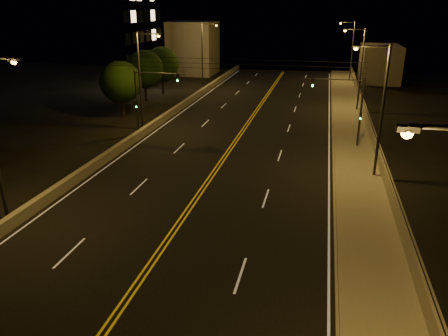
% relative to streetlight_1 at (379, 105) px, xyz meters
% --- Properties ---
extents(road, '(18.00, 120.00, 0.02)m').
position_rel_streetlight_1_xyz_m(road, '(-11.53, -4.79, -5.51)').
color(road, black).
rests_on(road, ground).
extents(sidewalk, '(3.60, 120.00, 0.30)m').
position_rel_streetlight_1_xyz_m(sidewalk, '(-0.73, -4.79, -5.37)').
color(sidewalk, gray).
rests_on(sidewalk, ground).
extents(curb, '(0.14, 120.00, 0.15)m').
position_rel_streetlight_1_xyz_m(curb, '(-2.60, -4.79, -5.45)').
color(curb, gray).
rests_on(curb, ground).
extents(parapet_wall, '(0.30, 120.00, 1.00)m').
position_rel_streetlight_1_xyz_m(parapet_wall, '(0.92, -4.79, -4.72)').
color(parapet_wall, gray).
rests_on(parapet_wall, sidewalk).
extents(jersey_barrier, '(0.45, 120.00, 0.77)m').
position_rel_streetlight_1_xyz_m(jersey_barrier, '(-20.73, -4.79, -5.14)').
color(jersey_barrier, gray).
rests_on(jersey_barrier, ground).
extents(distant_building_right, '(6.00, 10.00, 5.87)m').
position_rel_streetlight_1_xyz_m(distant_building_right, '(4.97, 45.96, -2.58)').
color(distant_building_right, gray).
rests_on(distant_building_right, ground).
extents(distant_building_left, '(8.00, 8.00, 9.28)m').
position_rel_streetlight_1_xyz_m(distant_building_left, '(-27.53, 47.21, -0.88)').
color(distant_building_left, gray).
rests_on(distant_building_left, ground).
extents(parapet_rail, '(0.06, 120.00, 0.06)m').
position_rel_streetlight_1_xyz_m(parapet_rail, '(0.92, -4.79, -4.19)').
color(parapet_rail, black).
rests_on(parapet_rail, parapet_wall).
extents(lane_markings, '(17.32, 116.00, 0.00)m').
position_rel_streetlight_1_xyz_m(lane_markings, '(-11.53, -4.86, -5.50)').
color(lane_markings, silver).
rests_on(lane_markings, road).
extents(streetlight_1, '(2.55, 0.28, 9.61)m').
position_rel_streetlight_1_xyz_m(streetlight_1, '(0.00, 0.00, 0.00)').
color(streetlight_1, '#2D2D33').
rests_on(streetlight_1, ground).
extents(streetlight_2, '(2.55, 0.28, 9.61)m').
position_rel_streetlight_1_xyz_m(streetlight_2, '(0.00, 22.04, 0.00)').
color(streetlight_2, '#2D2D33').
rests_on(streetlight_2, ground).
extents(streetlight_3, '(2.55, 0.28, 9.61)m').
position_rel_streetlight_1_xyz_m(streetlight_3, '(0.00, 43.86, 0.00)').
color(streetlight_3, '#2D2D33').
rests_on(streetlight_3, ground).
extents(streetlight_5, '(2.55, 0.28, 9.61)m').
position_rel_streetlight_1_xyz_m(streetlight_5, '(-21.47, 9.11, 0.00)').
color(streetlight_5, '#2D2D33').
rests_on(streetlight_5, ground).
extents(streetlight_6, '(2.55, 0.28, 9.61)m').
position_rel_streetlight_1_xyz_m(streetlight_6, '(-21.47, 32.36, 0.00)').
color(streetlight_6, '#2D2D33').
rests_on(streetlight_6, ground).
extents(traffic_signal_right, '(5.11, 0.31, 6.26)m').
position_rel_streetlight_1_xyz_m(traffic_signal_right, '(-1.52, 7.14, -1.58)').
color(traffic_signal_right, '#2D2D33').
rests_on(traffic_signal_right, ground).
extents(traffic_signal_left, '(5.11, 0.31, 6.26)m').
position_rel_streetlight_1_xyz_m(traffic_signal_left, '(-20.35, 7.14, -1.58)').
color(traffic_signal_left, '#2D2D33').
rests_on(traffic_signal_left, ground).
extents(overhead_wires, '(22.00, 0.03, 0.83)m').
position_rel_streetlight_1_xyz_m(overhead_wires, '(-11.53, 4.71, 1.88)').
color(overhead_wires, black).
extents(building_tower, '(24.00, 15.00, 25.11)m').
position_rel_streetlight_1_xyz_m(building_tower, '(-42.17, 31.27, 6.46)').
color(building_tower, gray).
rests_on(building_tower, ground).
extents(tree_0, '(4.65, 4.65, 6.31)m').
position_rel_streetlight_1_xyz_m(tree_0, '(-25.97, 13.54, -1.55)').
color(tree_0, black).
rests_on(tree_0, ground).
extents(tree_1, '(4.89, 4.89, 6.62)m').
position_rel_streetlight_1_xyz_m(tree_1, '(-26.79, 22.43, -1.35)').
color(tree_1, black).
rests_on(tree_1, ground).
extents(tree_2, '(4.88, 4.88, 6.61)m').
position_rel_streetlight_1_xyz_m(tree_2, '(-26.30, 27.44, -1.36)').
color(tree_2, black).
rests_on(tree_2, ground).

